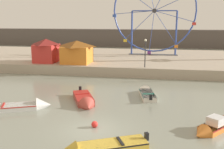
% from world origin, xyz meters
% --- Properties ---
extents(ground_plane, '(240.00, 240.00, 0.00)m').
position_xyz_m(ground_plane, '(0.00, 0.00, 0.00)').
color(ground_plane, gray).
extents(quay_promenade, '(110.00, 20.83, 1.22)m').
position_xyz_m(quay_promenade, '(0.00, 26.37, 0.61)').
color(quay_promenade, tan).
rests_on(quay_promenade, ground_plane).
extents(distant_town_skyline, '(140.00, 3.00, 4.40)m').
position_xyz_m(distant_town_skyline, '(0.00, 52.34, 2.20)').
color(distant_town_skyline, '#564C47').
rests_on(distant_town_skyline, ground_plane).
extents(motorboat_mustard_yellow, '(4.98, 3.22, 1.18)m').
position_xyz_m(motorboat_mustard_yellow, '(0.92, -2.90, 0.28)').
color(motorboat_mustard_yellow, gold).
rests_on(motorboat_mustard_yellow, ground_plane).
extents(motorboat_pale_grey, '(5.32, 3.24, 1.27)m').
position_xyz_m(motorboat_pale_grey, '(-6.53, 3.12, 0.23)').
color(motorboat_pale_grey, silver).
rests_on(motorboat_pale_grey, ground_plane).
extents(motorboat_white_red_stripe, '(1.92, 4.32, 1.11)m').
position_xyz_m(motorboat_white_red_stripe, '(3.04, 8.66, 0.24)').
color(motorboat_white_red_stripe, silver).
rests_on(motorboat_white_red_stripe, ground_plane).
extents(motorboat_orange_hull, '(3.57, 3.83, 1.26)m').
position_xyz_m(motorboat_orange_hull, '(7.66, 1.18, 0.29)').
color(motorboat_orange_hull, orange).
rests_on(motorboat_orange_hull, ground_plane).
extents(motorboat_faded_red, '(3.15, 4.76, 1.33)m').
position_xyz_m(motorboat_faded_red, '(-2.02, 5.22, 0.28)').
color(motorboat_faded_red, '#B24238').
rests_on(motorboat_faded_red, ground_plane).
extents(ferris_wheel_blue_frame, '(13.43, 1.20, 13.77)m').
position_xyz_m(ferris_wheel_blue_frame, '(3.22, 28.71, 8.14)').
color(ferris_wheel_blue_frame, '#334CA8').
rests_on(ferris_wheel_blue_frame, quay_promenade).
extents(carnival_booth_red_striped, '(3.12, 3.60, 3.21)m').
position_xyz_m(carnival_booth_red_striped, '(-11.13, 18.60, 2.89)').
color(carnival_booth_red_striped, red).
rests_on(carnival_booth_red_striped, quay_promenade).
extents(carnival_booth_orange_canopy, '(4.09, 3.87, 3.04)m').
position_xyz_m(carnival_booth_orange_canopy, '(-6.74, 18.49, 2.80)').
color(carnival_booth_orange_canopy, orange).
rests_on(carnival_booth_orange_canopy, quay_promenade).
extents(promenade_lamp_near, '(0.32, 0.32, 3.50)m').
position_xyz_m(promenade_lamp_near, '(2.46, 16.75, 3.54)').
color(promenade_lamp_near, '#2D2D33').
rests_on(promenade_lamp_near, quay_promenade).
extents(mooring_buoy_orange, '(0.44, 0.44, 0.44)m').
position_xyz_m(mooring_buoy_orange, '(-0.03, 0.49, 0.22)').
color(mooring_buoy_orange, red).
rests_on(mooring_buoy_orange, ground_plane).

